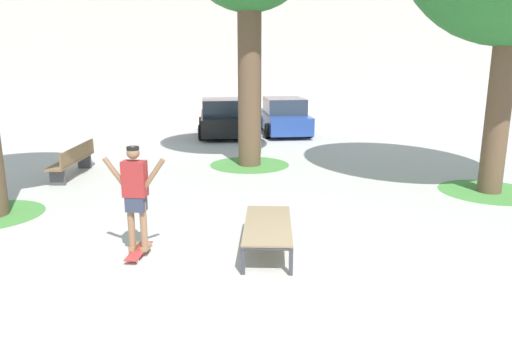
{
  "coord_description": "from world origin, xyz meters",
  "views": [
    {
      "loc": [
        -1.36,
        -6.23,
        3.08
      ],
      "look_at": [
        -0.24,
        2.48,
        1.0
      ],
      "focal_mm": 33.07,
      "sensor_mm": 36.0,
      "label": 1
    }
  ],
  "objects_px": {
    "skateboard": "(139,251)",
    "park_bench": "(73,160)",
    "car_black": "(222,118)",
    "skate_box": "(268,226)",
    "skater": "(135,191)",
    "car_blue": "(284,117)",
    "light_post": "(260,35)"
  },
  "relations": [
    {
      "from": "skate_box",
      "to": "car_black",
      "type": "height_order",
      "value": "car_black"
    },
    {
      "from": "skateboard",
      "to": "skater",
      "type": "distance_m",
      "value": 0.99
    },
    {
      "from": "skateboard",
      "to": "car_black",
      "type": "bearing_deg",
      "value": 80.52
    },
    {
      "from": "skater",
      "to": "car_blue",
      "type": "xyz_separation_m",
      "value": [
        4.69,
        12.4,
        -0.38
      ]
    },
    {
      "from": "skate_box",
      "to": "car_blue",
      "type": "height_order",
      "value": "car_blue"
    },
    {
      "from": "car_black",
      "to": "park_bench",
      "type": "bearing_deg",
      "value": -123.37
    },
    {
      "from": "skateboard",
      "to": "car_blue",
      "type": "bearing_deg",
      "value": 69.29
    },
    {
      "from": "skate_box",
      "to": "park_bench",
      "type": "height_order",
      "value": "park_bench"
    },
    {
      "from": "skateboard",
      "to": "light_post",
      "type": "relative_size",
      "value": 0.14
    },
    {
      "from": "skateboard",
      "to": "light_post",
      "type": "xyz_separation_m",
      "value": [
        3.06,
        8.11,
        3.75
      ]
    },
    {
      "from": "skater",
      "to": "car_blue",
      "type": "height_order",
      "value": "skater"
    },
    {
      "from": "car_blue",
      "to": "light_post",
      "type": "height_order",
      "value": "light_post"
    },
    {
      "from": "car_blue",
      "to": "light_post",
      "type": "distance_m",
      "value": 5.56
    },
    {
      "from": "skateboard",
      "to": "park_bench",
      "type": "bearing_deg",
      "value": 112.35
    },
    {
      "from": "skateboard",
      "to": "light_post",
      "type": "distance_m",
      "value": 9.44
    },
    {
      "from": "skateboard",
      "to": "car_black",
      "type": "height_order",
      "value": "car_black"
    },
    {
      "from": "skater",
      "to": "car_blue",
      "type": "relative_size",
      "value": 0.4
    },
    {
      "from": "car_black",
      "to": "skate_box",
      "type": "bearing_deg",
      "value": -89.86
    },
    {
      "from": "skateboard",
      "to": "skate_box",
      "type": "bearing_deg",
      "value": -0.94
    },
    {
      "from": "skater",
      "to": "park_bench",
      "type": "xyz_separation_m",
      "value": [
        -2.32,
        5.65,
        -0.62
      ]
    },
    {
      "from": "skateboard",
      "to": "park_bench",
      "type": "xyz_separation_m",
      "value": [
        -2.32,
        5.65,
        0.37
      ]
    },
    {
      "from": "car_blue",
      "to": "light_post",
      "type": "relative_size",
      "value": 0.72
    },
    {
      "from": "skateboard",
      "to": "park_bench",
      "type": "relative_size",
      "value": 0.34
    },
    {
      "from": "car_blue",
      "to": "skater",
      "type": "bearing_deg",
      "value": -110.71
    },
    {
      "from": "skate_box",
      "to": "light_post",
      "type": "height_order",
      "value": "light_post"
    },
    {
      "from": "skate_box",
      "to": "skateboard",
      "type": "distance_m",
      "value": 2.11
    },
    {
      "from": "car_blue",
      "to": "park_bench",
      "type": "xyz_separation_m",
      "value": [
        -7.01,
        -6.76,
        -0.24
      ]
    },
    {
      "from": "skateboard",
      "to": "car_blue",
      "type": "xyz_separation_m",
      "value": [
        4.69,
        12.41,
        0.61
      ]
    },
    {
      "from": "park_bench",
      "to": "skate_box",
      "type": "bearing_deg",
      "value": -52.21
    },
    {
      "from": "skate_box",
      "to": "park_bench",
      "type": "bearing_deg",
      "value": 127.79
    },
    {
      "from": "skater",
      "to": "skate_box",
      "type": "bearing_deg",
      "value": -0.98
    },
    {
      "from": "light_post",
      "to": "car_blue",
      "type": "bearing_deg",
      "value": 69.22
    }
  ]
}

